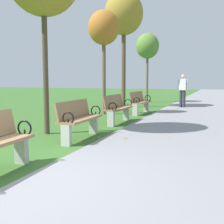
% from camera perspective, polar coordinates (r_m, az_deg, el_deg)
% --- Properties ---
extents(ground_plane, '(80.00, 80.00, 0.00)m').
position_cam_1_polar(ground_plane, '(4.29, -17.76, -12.65)').
color(ground_plane, '#386628').
extents(paved_walkway, '(3.08, 44.00, 0.02)m').
position_cam_1_polar(paved_walkway, '(21.24, 17.80, 2.38)').
color(paved_walkway, gray).
rests_on(paved_walkway, ground).
extents(park_bench_2, '(0.52, 1.61, 0.90)m').
position_cam_1_polar(park_bench_2, '(6.75, -6.53, -1.26)').
color(park_bench_2, '#93704C').
rests_on(park_bench_2, ground).
extents(park_bench_3, '(0.48, 1.60, 0.90)m').
position_cam_1_polar(park_bench_3, '(9.22, 1.10, 0.81)').
color(park_bench_3, '#93704C').
rests_on(park_bench_3, ground).
extents(park_bench_4, '(0.54, 1.62, 0.90)m').
position_cam_1_polar(park_bench_4, '(11.81, 5.51, 2.01)').
color(park_bench_4, '#93704C').
rests_on(park_bench_4, ground).
extents(tree_2, '(1.23, 1.23, 4.09)m').
position_cam_1_polar(tree_2, '(11.73, -1.64, 16.06)').
color(tree_2, brown).
rests_on(tree_2, ground).
extents(tree_3, '(1.88, 1.88, 5.62)m').
position_cam_1_polar(tree_3, '(14.80, 2.35, 18.66)').
color(tree_3, brown).
rests_on(tree_3, ground).
extents(tree_4, '(1.37, 1.37, 4.16)m').
position_cam_1_polar(tree_4, '(17.83, 7.03, 12.72)').
color(tree_4, brown).
rests_on(tree_4, ground).
extents(pedestrian_walking, '(0.52, 0.27, 1.62)m').
position_cam_1_polar(pedestrian_walking, '(14.76, 13.80, 4.44)').
color(pedestrian_walking, '#2D2D38').
rests_on(pedestrian_walking, paved_walkway).
extents(scattered_leaves, '(5.34, 12.79, 0.02)m').
position_cam_1_polar(scattered_leaves, '(8.48, 2.07, -2.91)').
color(scattered_leaves, '#BC842D').
rests_on(scattered_leaves, ground).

